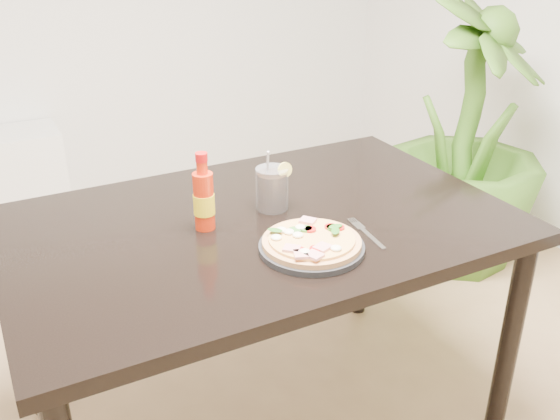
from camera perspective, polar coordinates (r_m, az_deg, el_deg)
name	(u,v)px	position (r m, az deg, el deg)	size (l,w,h in m)	color
dining_table	(261,245)	(1.79, -1.78, -3.24)	(1.40, 0.90, 0.75)	black
plate	(311,247)	(1.59, 2.90, -3.44)	(0.27, 0.27, 0.02)	#232325
pizza	(311,241)	(1.58, 2.85, -2.83)	(0.25, 0.25, 0.03)	tan
hot_sauce_bottle	(204,199)	(1.68, -6.98, 0.99)	(0.07, 0.07, 0.22)	red
cola_cup	(272,189)	(1.79, -0.73, 1.89)	(0.10, 0.09, 0.18)	black
fork	(365,232)	(1.69, 7.82, -2.03)	(0.04, 0.19, 0.00)	silver
houseplant	(469,133)	(2.95, 16.86, 6.74)	(0.71, 0.71, 1.27)	#3E6E1D
plant_pot	(454,236)	(3.14, 15.66, -2.29)	(0.28, 0.28, 0.22)	brown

